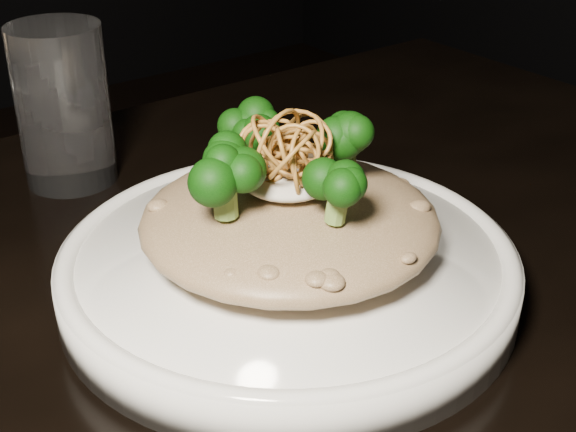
% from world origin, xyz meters
% --- Properties ---
extents(plate, '(0.29, 0.29, 0.03)m').
position_xyz_m(plate, '(0.06, 0.04, 0.77)').
color(plate, white).
rests_on(plate, table).
extents(risotto, '(0.19, 0.19, 0.04)m').
position_xyz_m(risotto, '(0.06, 0.04, 0.80)').
color(risotto, brown).
rests_on(risotto, plate).
extents(broccoli, '(0.13, 0.13, 0.05)m').
position_xyz_m(broccoli, '(0.06, 0.04, 0.85)').
color(broccoli, black).
rests_on(broccoli, risotto).
extents(cheese, '(0.06, 0.06, 0.02)m').
position_xyz_m(cheese, '(0.06, 0.04, 0.83)').
color(cheese, silver).
rests_on(cheese, risotto).
extents(shallots, '(0.06, 0.06, 0.04)m').
position_xyz_m(shallots, '(0.06, 0.04, 0.86)').
color(shallots, brown).
rests_on(shallots, cheese).
extents(drinking_glass, '(0.10, 0.10, 0.13)m').
position_xyz_m(drinking_glass, '(0.02, 0.28, 0.81)').
color(drinking_glass, silver).
rests_on(drinking_glass, table).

